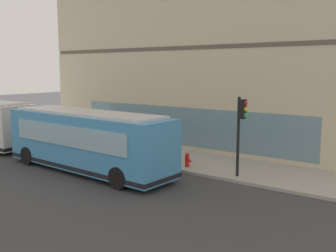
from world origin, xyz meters
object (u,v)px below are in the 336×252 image
Objects in this scene: city_bus_nearside at (87,141)px; traffic_light_near_corner at (241,122)px; pedestrian_near_hydrant at (107,127)px; fire_hydrant at (187,160)px; pedestrian_by_light_pole at (106,129)px; pedestrian_near_building_entrance at (84,128)px; pedestrian_walking_along_curb at (96,128)px.

city_bus_nearside is 2.71× the size of traffic_light_near_corner.
traffic_light_near_corner is at bearing -104.35° from pedestrian_near_hydrant.
fire_hydrant is 9.26m from pedestrian_near_hydrant.
pedestrian_near_hydrant is (0.65, 0.60, 0.02)m from pedestrian_by_light_pole.
pedestrian_near_hydrant is 1.61m from pedestrian_near_building_entrance.
city_bus_nearside is 6.09× the size of pedestrian_near_hydrant.
pedestrian_by_light_pole is (2.36, 11.18, -1.68)m from traffic_light_near_corner.
pedestrian_near_hydrant is (0.84, -0.25, 0.03)m from pedestrian_walking_along_curb.
city_bus_nearside is at bearing -130.32° from pedestrian_near_building_entrance.
pedestrian_by_light_pole is at bearing -77.45° from pedestrian_walking_along_curb.
fire_hydrant is at bearing -50.04° from city_bus_nearside.
pedestrian_near_hydrant is at bearing 42.48° from pedestrian_by_light_pole.
pedestrian_by_light_pole is (2.28, 8.17, 0.57)m from fire_hydrant.
city_bus_nearside is at bearing 114.82° from traffic_light_near_corner.
city_bus_nearside reaches higher than pedestrian_by_light_pole.
pedestrian_walking_along_curb reaches higher than fire_hydrant.
pedestrian_by_light_pole is 1.85m from pedestrian_near_building_entrance.
traffic_light_near_corner is 2.31× the size of pedestrian_walking_along_curb.
fire_hydrant is at bearing -108.51° from pedestrian_near_hydrant.
pedestrian_by_light_pole is 1.00× the size of pedestrian_walking_along_curb.
city_bus_nearside is 5.20m from fire_hydrant.
city_bus_nearside is 7.02m from pedestrian_by_light_pole.
pedestrian_near_hydrant reaches higher than fire_hydrant.
fire_hydrant is 0.46× the size of pedestrian_walking_along_curb.
pedestrian_near_hydrant is 1.03× the size of pedestrian_near_building_entrance.
traffic_light_near_corner reaches higher than pedestrian_near_hydrant.
pedestrian_near_hydrant is (6.21, 4.86, -0.45)m from city_bus_nearside.
traffic_light_near_corner is 11.55m from pedestrian_by_light_pole.
city_bus_nearside is 7.43m from pedestrian_walking_along_curb.
pedestrian_near_hydrant is at bearing 75.65° from traffic_light_near_corner.
pedestrian_near_building_entrance is at bearing 49.68° from city_bus_nearside.
pedestrian_by_light_pole is 1.01× the size of pedestrian_near_building_entrance.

